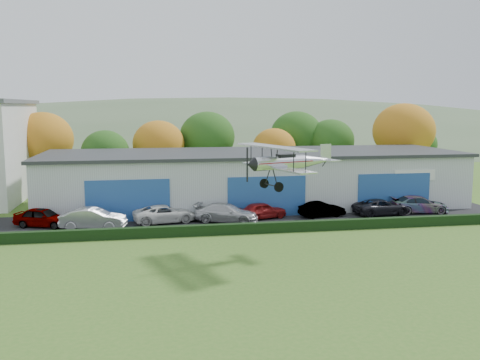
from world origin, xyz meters
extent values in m
plane|color=#3D6C22|center=(0.00, 0.00, 0.00)|extent=(300.00, 300.00, 0.00)
cube|color=black|center=(3.00, 21.00, 0.03)|extent=(48.00, 9.00, 0.05)
cube|color=black|center=(3.00, 16.20, 0.40)|extent=(46.00, 0.60, 0.80)
cube|color=#B2B7BC|center=(5.00, 28.00, 2.50)|extent=(40.00, 12.00, 5.00)
cube|color=#2D3033|center=(5.00, 28.00, 5.15)|extent=(40.60, 12.60, 0.30)
cube|color=#25509B|center=(-7.00, 21.95, 1.80)|extent=(7.00, 0.12, 3.60)
cube|color=#25509B|center=(5.00, 21.95, 1.80)|extent=(7.00, 0.12, 3.60)
cube|color=#25509B|center=(17.00, 21.95, 1.80)|extent=(7.00, 0.12, 3.60)
cylinder|color=#3D2614|center=(-17.00, 40.00, 1.57)|extent=(0.36, 0.36, 3.15)
ellipsoid|color=#A96114|center=(-17.00, 40.00, 6.03)|extent=(6.84, 6.84, 6.16)
cylinder|color=#3D2614|center=(-10.00, 38.00, 1.22)|extent=(0.36, 0.36, 2.45)
ellipsoid|color=#1E4C14|center=(-10.00, 38.00, 4.69)|extent=(5.32, 5.32, 4.79)
cylinder|color=#3D2614|center=(-4.00, 40.00, 1.40)|extent=(0.36, 0.36, 2.80)
ellipsoid|color=#A96114|center=(-4.00, 40.00, 5.36)|extent=(6.08, 6.08, 5.47)
cylinder|color=#3D2614|center=(2.00, 42.00, 1.57)|extent=(0.36, 0.36, 3.15)
ellipsoid|color=#1E4C14|center=(2.00, 42.00, 6.03)|extent=(6.84, 6.84, 6.16)
cylinder|color=#3D2614|center=(10.00, 40.00, 1.22)|extent=(0.36, 0.36, 2.45)
ellipsoid|color=#A96114|center=(10.00, 40.00, 4.69)|extent=(5.32, 5.32, 4.79)
cylinder|color=#3D2614|center=(18.00, 42.00, 1.40)|extent=(0.36, 0.36, 2.80)
ellipsoid|color=#1E4C14|center=(18.00, 42.00, 5.36)|extent=(6.08, 6.08, 5.47)
cylinder|color=#3D2614|center=(26.00, 38.00, 1.75)|extent=(0.36, 0.36, 3.50)
ellipsoid|color=#A96114|center=(26.00, 38.00, 6.70)|extent=(7.60, 7.60, 6.84)
cylinder|color=#3D2614|center=(30.00, 42.00, 1.22)|extent=(0.36, 0.36, 2.45)
ellipsoid|color=#1E4C14|center=(30.00, 42.00, 4.69)|extent=(5.32, 5.32, 4.79)
cylinder|color=#3D2614|center=(14.00, 44.00, 1.57)|extent=(0.36, 0.36, 3.15)
ellipsoid|color=#1E4C14|center=(14.00, 44.00, 6.03)|extent=(6.84, 6.84, 6.16)
ellipsoid|color=#4C6642|center=(20.00, 140.00, -15.40)|extent=(320.00, 196.00, 56.00)
ellipsoid|color=#4C6642|center=(90.00, 140.00, -9.90)|extent=(240.00, 126.00, 36.00)
imported|color=gray|center=(-13.75, 21.10, 0.83)|extent=(4.92, 3.32, 1.56)
imported|color=silver|center=(-9.63, 19.53, 0.89)|extent=(5.33, 2.66, 1.68)
imported|color=silver|center=(-3.96, 21.01, 0.78)|extent=(5.65, 3.45, 1.46)
imported|color=silver|center=(1.14, 20.27, 0.83)|extent=(5.78, 4.00, 1.55)
imported|color=maroon|center=(4.42, 21.09, 0.77)|extent=(4.53, 2.90, 1.44)
imported|color=gray|center=(9.75, 20.92, 0.72)|extent=(4.21, 1.99, 1.33)
imported|color=black|center=(15.28, 20.82, 0.76)|extent=(5.33, 2.93, 1.42)
imported|color=gray|center=(19.08, 21.09, 0.82)|extent=(5.47, 2.64, 1.54)
cylinder|color=silver|center=(3.08, 10.15, 6.09)|extent=(3.81, 2.03, 0.88)
cone|color=silver|center=(5.87, 11.09, 6.09)|extent=(2.33, 1.53, 0.88)
cone|color=black|center=(1.08, 9.48, 6.09)|extent=(0.75, 0.99, 0.88)
cube|color=#8F0E07|center=(3.36, 10.24, 6.14)|extent=(4.19, 2.17, 0.06)
cube|color=black|center=(3.55, 10.31, 6.50)|extent=(1.30, 0.93, 0.25)
cube|color=silver|center=(2.90, 10.09, 5.80)|extent=(3.42, 7.08, 0.10)
cube|color=silver|center=(2.71, 10.03, 7.12)|extent=(3.64, 7.48, 0.10)
cylinder|color=black|center=(3.29, 7.53, 6.46)|extent=(0.07, 0.07, 1.27)
cylinder|color=black|center=(4.13, 7.82, 6.46)|extent=(0.07, 0.07, 1.27)
cylinder|color=black|center=(1.66, 12.36, 6.46)|extent=(0.07, 0.07, 1.27)
cylinder|color=black|center=(2.50, 12.64, 6.46)|extent=(0.07, 0.07, 1.27)
cylinder|color=black|center=(2.82, 9.70, 6.78)|extent=(0.12, 0.22, 0.73)
cylinder|color=black|center=(2.60, 10.35, 6.78)|extent=(0.12, 0.22, 0.73)
cylinder|color=black|center=(2.66, 9.57, 5.26)|extent=(0.28, 0.67, 1.20)
cylinder|color=black|center=(2.39, 10.36, 5.26)|extent=(0.28, 0.67, 1.20)
cylinder|color=black|center=(2.52, 9.96, 4.67)|extent=(0.66, 1.79, 0.07)
cylinder|color=black|center=(2.81, 9.13, 4.67)|extent=(0.64, 0.33, 0.63)
cylinder|color=black|center=(2.24, 10.80, 4.67)|extent=(0.64, 0.33, 0.63)
cylinder|color=black|center=(6.52, 11.31, 5.85)|extent=(0.36, 0.17, 0.41)
cube|color=silver|center=(6.52, 11.31, 6.14)|extent=(1.65, 2.70, 0.06)
cube|color=silver|center=(6.61, 11.34, 6.63)|extent=(0.85, 0.34, 1.08)
cube|color=black|center=(0.83, 9.39, 6.09)|extent=(0.09, 0.13, 2.16)
camera|label=1|loc=(-5.21, -22.36, 9.66)|focal=39.12mm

